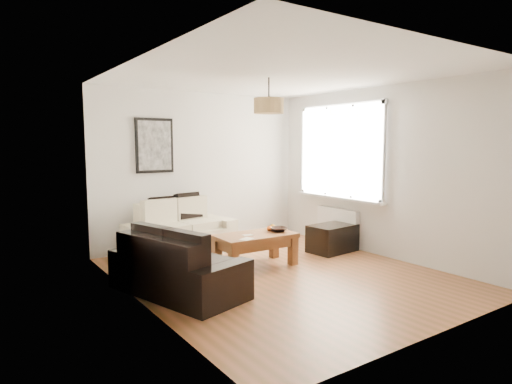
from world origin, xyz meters
TOP-DOWN VIEW (x-y plane):
  - floor at (0.00, 0.00)m, footprint 4.50×4.50m
  - ceiling at (0.00, 0.00)m, footprint 3.80×4.50m
  - wall_back at (0.00, 2.25)m, footprint 3.80×0.04m
  - wall_front at (0.00, -2.25)m, footprint 3.80×0.04m
  - wall_left at (-1.90, 0.00)m, footprint 0.04×4.50m
  - wall_right at (1.90, 0.00)m, footprint 0.04×4.50m
  - window_bay at (1.86, 0.80)m, footprint 0.14×1.90m
  - radiator at (1.82, 0.80)m, footprint 0.10×0.90m
  - poster at (-0.85, 2.22)m, footprint 0.62×0.04m
  - pendant_shade at (0.00, 0.30)m, footprint 0.40×0.40m
  - loveseat_cream at (-0.63, 1.78)m, footprint 1.72×1.08m
  - sofa_leather at (-1.43, 0.11)m, footprint 1.22×1.79m
  - coffee_table at (-0.05, 0.55)m, footprint 1.14×0.64m
  - ottoman at (1.45, 0.54)m, footprint 0.81×0.56m
  - cushion_left at (-0.85, 1.98)m, footprint 0.39×0.14m
  - cushion_right at (-0.39, 1.98)m, footprint 0.44×0.20m
  - fruit_bowl at (0.34, 0.51)m, footprint 0.29×0.29m
  - orange_a at (0.28, 0.64)m, footprint 0.06×0.06m
  - orange_b at (0.34, 0.67)m, footprint 0.08×0.08m
  - orange_c at (0.24, 0.61)m, footprint 0.07×0.07m
  - papers at (-0.33, 0.34)m, footprint 0.21×0.18m

SIDE VIEW (x-z plane):
  - floor at x=0.00m, z-range 0.00..0.00m
  - ottoman at x=1.45m, z-range 0.00..0.44m
  - coffee_table at x=-0.05m, z-range 0.00..0.46m
  - sofa_leather at x=-1.43m, z-range 0.00..0.71m
  - radiator at x=1.82m, z-range 0.12..0.64m
  - loveseat_cream at x=-0.63m, z-range 0.00..0.81m
  - papers at x=-0.33m, z-range 0.46..0.47m
  - fruit_bowl at x=0.34m, z-range 0.46..0.52m
  - orange_a at x=0.28m, z-range 0.47..0.53m
  - orange_b at x=0.34m, z-range 0.46..0.54m
  - orange_c at x=0.24m, z-range 0.47..0.53m
  - cushion_left at x=-0.85m, z-range 0.51..0.90m
  - cushion_right at x=-0.39m, z-range 0.51..0.93m
  - wall_back at x=0.00m, z-range 0.00..2.60m
  - wall_front at x=0.00m, z-range 0.00..2.60m
  - wall_left at x=-1.90m, z-range 0.00..2.60m
  - wall_right at x=1.90m, z-range 0.00..2.60m
  - window_bay at x=1.86m, z-range 0.80..2.40m
  - poster at x=-0.85m, z-range 1.26..2.13m
  - pendant_shade at x=0.00m, z-range 2.13..2.33m
  - ceiling at x=0.00m, z-range 2.60..2.60m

